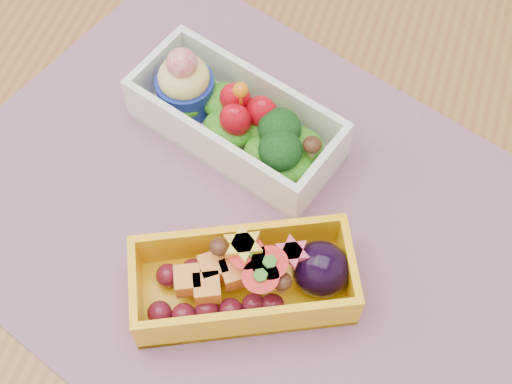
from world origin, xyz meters
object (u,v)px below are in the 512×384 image
(table, at_px, (224,242))
(bento_white, at_px, (235,119))
(bento_yellow, at_px, (248,279))
(placemat, at_px, (246,216))

(table, xyz_separation_m, bento_white, (-0.01, 0.06, 0.13))
(table, height_order, bento_yellow, bento_yellow)
(table, xyz_separation_m, placemat, (0.03, -0.01, 0.10))
(placemat, relative_size, bento_white, 2.48)
(table, bearing_deg, bento_yellow, -56.13)
(table, relative_size, bento_white, 5.85)
(table, distance_m, bento_yellow, 0.16)
(placemat, xyz_separation_m, bento_yellow, (0.02, -0.06, 0.03))
(placemat, xyz_separation_m, bento_white, (-0.04, 0.08, 0.03))
(bento_white, bearing_deg, table, -66.21)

